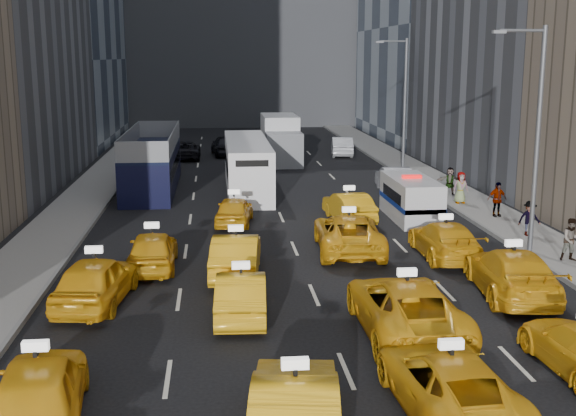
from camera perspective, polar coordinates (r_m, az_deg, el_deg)
name	(u,v)px	position (r m, az deg, el deg)	size (l,w,h in m)	color
ground	(362,408)	(17.14, 5.84, -15.44)	(160.00, 160.00, 0.00)	black
sidewalk_west	(83,200)	(41.29, -15.87, 0.59)	(3.00, 90.00, 0.15)	gray
sidewalk_east	(453,193)	(42.89, 12.94, 1.15)	(3.00, 90.00, 0.15)	gray
curb_west	(110,199)	(41.06, -13.88, 0.66)	(0.15, 90.00, 0.18)	slate
curb_east	(429,193)	(42.44, 11.09, 1.15)	(0.15, 90.00, 0.18)	slate
streetlight_near	(535,133)	(29.75, 18.93, 5.61)	(2.15, 0.22, 9.00)	#595B60
streetlight_far	(403,102)	(48.59, 9.08, 8.30)	(2.15, 0.22, 9.00)	#595B60
taxi_4	(39,390)	(16.89, -19.08, -13.47)	(1.90, 4.72, 1.61)	#ECA513
taxi_5	(295,412)	(15.13, 0.55, -15.79)	(1.74, 4.99, 1.64)	#ECA513
taxi_6	(449,383)	(16.99, 12.61, -13.31)	(2.32, 5.04, 1.40)	#ECA513
taxi_8	(96,281)	(24.03, -14.96, -5.56)	(1.91, 4.74, 1.61)	#ECA513
taxi_9	(241,294)	(22.29, -3.72, -6.82)	(1.50, 4.30, 1.42)	#ECA513
taxi_10	(406,306)	(21.19, 9.29, -7.68)	(2.68, 5.81, 1.61)	#ECA513
taxi_11	(512,273)	(25.20, 17.26, -4.90)	(2.24, 5.50, 1.60)	#ECA513
taxi_12	(153,250)	(27.51, -10.64, -3.29)	(1.75, 4.34, 1.48)	#ECA513
taxi_13	(236,255)	(26.37, -4.12, -3.70)	(1.64, 4.71, 1.55)	#ECA513
taxi_14	(349,233)	(29.57, 4.81, -1.99)	(2.56, 5.55, 1.54)	#ECA513
taxi_15	(445,240)	(29.28, 12.29, -2.47)	(2.02, 4.97, 1.44)	#ECA513
taxi_16	(234,210)	(34.30, -4.28, -0.20)	(1.61, 4.00, 1.36)	#ECA513
taxi_17	(349,207)	(35.06, 4.83, 0.11)	(1.50, 4.31, 1.42)	#ECA513
nypd_van	(411,199)	(35.82, 9.69, 0.69)	(2.46, 5.26, 2.19)	silver
double_decker	(152,160)	(44.03, -10.67, 3.73)	(3.06, 12.16, 3.52)	black
city_bus	(247,166)	(42.91, -3.25, 3.36)	(3.75, 11.83, 3.00)	white
box_truck	(281,139)	(54.61, -0.58, 5.44)	(2.80, 7.63, 3.46)	silver
misc_car_0	(395,179)	(42.86, 8.44, 2.25)	(1.61, 4.61, 1.52)	#AFB1B7
misc_car_1	(185,150)	(56.95, -8.11, 4.56)	(2.26, 4.90, 1.36)	black
misc_car_2	(284,143)	(59.93, -0.34, 5.18)	(2.33, 5.72, 1.66)	slate
misc_car_3	(225,145)	(58.56, -4.98, 4.97)	(1.94, 4.83, 1.64)	black
misc_car_4	(342,146)	(58.33, 4.29, 4.89)	(1.61, 4.61, 1.52)	#B7BAC0
pedestrian_1	(572,240)	(29.64, 21.51, -2.35)	(0.81, 0.44, 1.66)	gray
pedestrian_2	(529,218)	(33.16, 18.54, -0.78)	(1.00, 0.41, 1.55)	gray
pedestrian_3	(497,199)	(36.67, 16.19, 0.66)	(1.00, 0.46, 1.71)	gray
pedestrian_4	(461,187)	(39.53, 13.48, 1.59)	(0.83, 0.45, 1.69)	gray
pedestrian_5	(450,181)	(41.98, 12.67, 2.11)	(1.43, 0.41, 1.54)	gray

